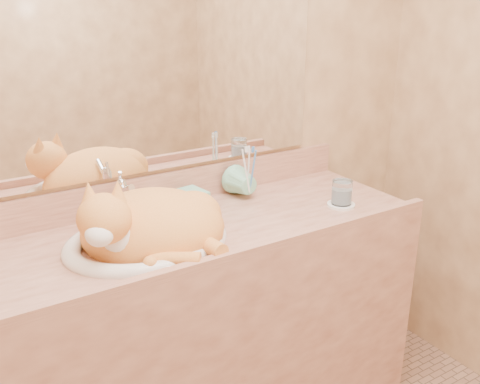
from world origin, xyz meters
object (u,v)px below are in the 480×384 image
water_glass (342,192)px  vanity_counter (197,337)px  sink_basin (146,220)px  cat (147,223)px  soap_dispenser (202,192)px  toothbrush_cup (250,187)px

water_glass → vanity_counter: bearing=169.6°
sink_basin → water_glass: size_ratio=5.82×
cat → soap_dispenser: bearing=52.8°
cat → soap_dispenser: 0.30m
water_glass → cat: bearing=175.0°
vanity_counter → soap_dispenser: size_ratio=9.74×
cat → soap_dispenser: (0.27, 0.14, 0.00)m
cat → vanity_counter: bearing=37.4°
cat → water_glass: size_ratio=5.14×
sink_basin → toothbrush_cup: (0.47, 0.14, -0.03)m
vanity_counter → sink_basin: size_ratio=3.13×
sink_basin → soap_dispenser: size_ratio=3.11×
vanity_counter → toothbrush_cup: size_ratio=13.80×
vanity_counter → toothbrush_cup: bearing=22.1°
vanity_counter → toothbrush_cup: (0.30, 0.12, 0.48)m
toothbrush_cup → water_glass: bearing=-41.2°
vanity_counter → water_glass: (0.56, -0.10, 0.48)m
cat → soap_dispenser: cat is taller
cat → water_glass: cat is taller
sink_basin → water_glass: sink_basin is taller
soap_dispenser → sink_basin: bearing=-163.4°
vanity_counter → sink_basin: bearing=-173.4°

